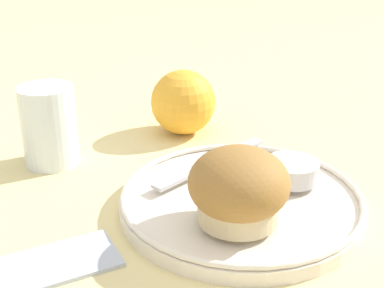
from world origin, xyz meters
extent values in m
plane|color=beige|center=(0.00, 0.00, 0.00)|extent=(3.00, 3.00, 0.00)
cylinder|color=silver|center=(0.01, 0.00, 0.01)|extent=(0.24, 0.24, 0.01)
torus|color=silver|center=(0.01, 0.00, 0.02)|extent=(0.24, 0.24, 0.01)
cylinder|color=beige|center=(-0.02, -0.04, 0.03)|extent=(0.07, 0.07, 0.03)
ellipsoid|color=olive|center=(-0.02, -0.04, 0.06)|extent=(0.09, 0.09, 0.06)
cylinder|color=silver|center=(0.07, 0.00, 0.03)|extent=(0.06, 0.06, 0.02)
cylinder|color=white|center=(0.07, 0.00, 0.04)|extent=(0.05, 0.05, 0.00)
sphere|color=maroon|center=(0.01, 0.05, 0.03)|extent=(0.01, 0.01, 0.01)
sphere|color=maroon|center=(0.03, 0.05, 0.03)|extent=(0.01, 0.01, 0.01)
cube|color=#B7B7BC|center=(0.02, 0.07, 0.02)|extent=(0.16, 0.07, 0.00)
sphere|color=#F4A82D|center=(0.05, 0.21, 0.04)|extent=(0.09, 0.09, 0.09)
cylinder|color=silver|center=(-0.13, 0.20, 0.05)|extent=(0.06, 0.06, 0.09)
cube|color=#B2BCCC|center=(-0.18, -0.01, 0.00)|extent=(0.11, 0.06, 0.01)
camera|label=1|loc=(-0.25, -0.39, 0.28)|focal=50.00mm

